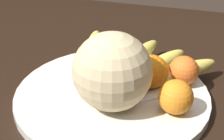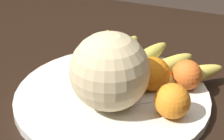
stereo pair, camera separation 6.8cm
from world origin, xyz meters
The scene contains 8 objects.
fruit_bowl centered at (0.08, -0.05, 0.77)m, with size 0.37×0.37×0.02m.
melon centered at (0.07, -0.02, 0.85)m, with size 0.14×0.14×0.14m.
banana_bunch centered at (0.06, -0.17, 0.80)m, with size 0.31×0.22×0.03m.
orange_front_left centered at (-0.05, -0.12, 0.81)m, with size 0.06×0.06×0.06m.
orange_front_right centered at (-0.04, -0.03, 0.81)m, with size 0.06×0.06×0.06m.
orange_mid_center centered at (0.11, -0.10, 0.81)m, with size 0.06×0.06×0.06m.
orange_back_left centered at (0.01, -0.10, 0.81)m, with size 0.07×0.07×0.07m.
produce_tag centered at (0.01, -0.06, 0.78)m, with size 0.07×0.07×0.00m.
Camera 2 is at (-0.14, 0.49, 1.17)m, focal length 60.00 mm.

